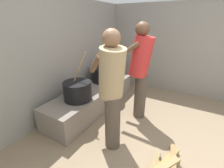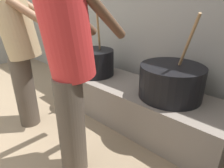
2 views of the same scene
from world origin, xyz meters
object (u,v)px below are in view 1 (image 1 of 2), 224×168
cook_in_red_shirt (140,67)px  cook_in_tan_shirt (112,86)px  cooking_pot_main (78,91)px  cooking_pot_secondary (105,74)px

cook_in_red_shirt → cook_in_tan_shirt: 0.84m
cooking_pot_main → cooking_pot_secondary: cooking_pot_secondary is taller
cook_in_red_shirt → cook_in_tan_shirt: cook_in_red_shirt is taller
cooking_pot_main → cooking_pot_secondary: (0.94, 0.07, -0.00)m
cooking_pot_secondary → cook_in_red_shirt: size_ratio=0.47×
cooking_pot_main → cook_in_tan_shirt: bearing=-105.0°
cooking_pot_secondary → cook_in_tan_shirt: cook_in_tan_shirt is taller
cooking_pot_secondary → cook_in_red_shirt: cook_in_red_shirt is taller
cooking_pot_secondary → cook_in_tan_shirt: (-1.14, -0.82, 0.31)m
cooking_pot_secondary → cook_in_red_shirt: bearing=-109.6°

